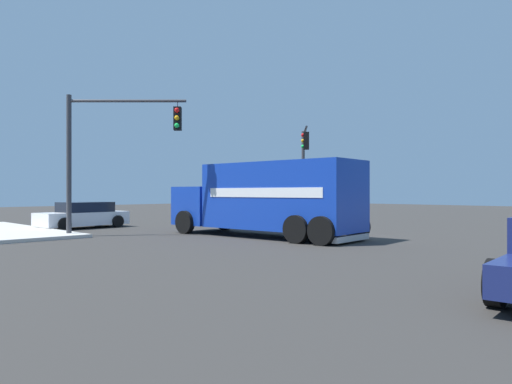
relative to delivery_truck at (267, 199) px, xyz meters
The scene contains 5 objects.
ground_plane 2.74m from the delivery_truck, 143.97° to the right, with size 100.00×100.00×0.00m, color #33302D.
delivery_truck is the anchor object (origin of this frame).
traffic_light_primary 6.90m from the delivery_truck, 44.02° to the left, with size 3.54×3.51×5.64m.
traffic_light_secondary 9.27m from the delivery_truck, 60.62° to the right, with size 2.69×3.00×5.59m.
sedan_white 10.26m from the delivery_truck, 18.46° to the left, with size 2.29×4.42×1.31m.
Camera 1 is at (-11.04, 14.95, 1.81)m, focal length 32.44 mm.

